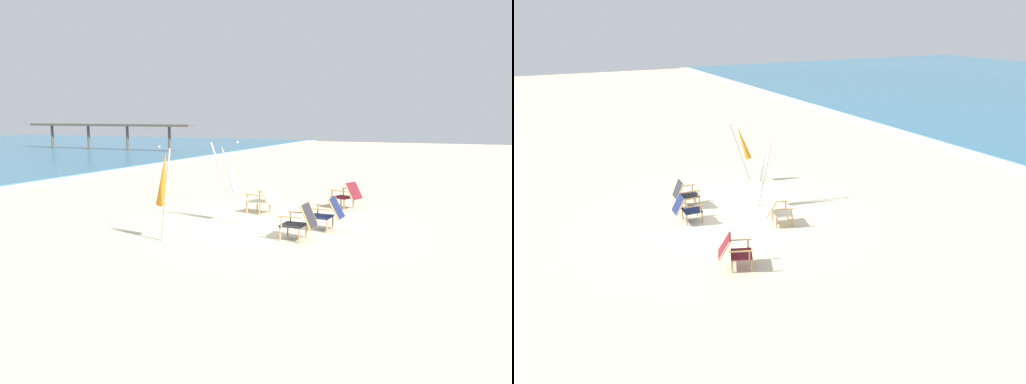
% 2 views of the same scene
% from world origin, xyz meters
% --- Properties ---
extents(ground_plane, '(80.00, 80.00, 0.00)m').
position_xyz_m(ground_plane, '(0.00, 0.00, 0.00)').
color(ground_plane, beige).
extents(surf_band, '(80.00, 1.10, 0.06)m').
position_xyz_m(surf_band, '(0.00, 11.13, 0.03)').
color(surf_band, white).
rests_on(surf_band, ground).
extents(beach_chair_front_right, '(0.82, 0.93, 0.78)m').
position_xyz_m(beach_chair_front_right, '(2.70, -1.21, 0.42)').
color(beach_chair_front_right, maroon).
rests_on(beach_chair_front_right, ground).
extents(beach_chair_far_center, '(0.61, 0.73, 0.80)m').
position_xyz_m(beach_chair_far_center, '(-1.29, -1.10, 0.43)').
color(beach_chair_far_center, '#28282D').
rests_on(beach_chair_far_center, ground).
extents(beach_chair_front_left, '(0.62, 0.78, 0.78)m').
position_xyz_m(beach_chair_front_left, '(-0.19, -1.41, 0.42)').
color(beach_chair_front_left, '#19234C').
rests_on(beach_chair_front_left, ground).
extents(beach_chair_back_right, '(0.74, 0.88, 0.78)m').
position_xyz_m(beach_chair_back_right, '(1.11, 0.73, 0.42)').
color(beach_chair_back_right, beige).
rests_on(beach_chair_back_right, ground).
extents(umbrella_furled_white, '(0.39, 0.75, 2.03)m').
position_xyz_m(umbrella_furled_white, '(-0.35, 1.05, 1.33)').
color(umbrella_furled_white, '#B7B2A8').
rests_on(umbrella_furled_white, ground).
extents(umbrella_furled_orange, '(0.57, 0.68, 2.03)m').
position_xyz_m(umbrella_furled_orange, '(-2.62, 1.42, 1.32)').
color(umbrella_furled_orange, '#B7B2A8').
rests_on(umbrella_furled_orange, ground).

